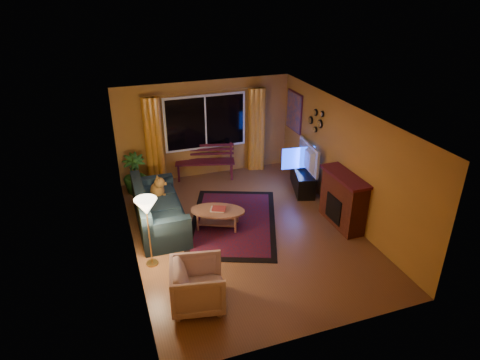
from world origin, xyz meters
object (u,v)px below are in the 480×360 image
object	(u,v)px
bench	(205,170)
floor_lamp	(149,233)
sofa	(159,208)
armchair	(198,283)
tv_console	(303,179)
coffee_table	(218,218)

from	to	relation	value
bench	floor_lamp	world-z (taller)	floor_lamp
bench	sofa	size ratio (longest dim) A/B	0.70
armchair	tv_console	distance (m)	4.67
armchair	floor_lamp	world-z (taller)	floor_lamp
tv_console	floor_lamp	bearing A→B (deg)	-138.47
sofa	coffee_table	bearing A→B (deg)	-21.12
armchair	coffee_table	size ratio (longest dim) A/B	0.75
armchair	tv_console	bearing A→B (deg)	-36.43
bench	coffee_table	bearing A→B (deg)	-83.92
sofa	tv_console	xyz separation A→B (m)	(3.62, 0.54, -0.18)
floor_lamp	tv_console	size ratio (longest dim) A/B	1.08
bench	coffee_table	distance (m)	2.44
coffee_table	armchair	bearing A→B (deg)	-114.21
bench	armchair	world-z (taller)	armchair
sofa	armchair	size ratio (longest dim) A/B	2.51
coffee_table	floor_lamp	bearing A→B (deg)	-151.62
floor_lamp	coffee_table	size ratio (longest dim) A/B	1.19
armchair	coffee_table	bearing A→B (deg)	-13.06
bench	sofa	bearing A→B (deg)	-112.77
bench	tv_console	bearing A→B (deg)	-18.92
coffee_table	bench	bearing A→B (deg)	81.13
armchair	floor_lamp	size ratio (longest dim) A/B	0.63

